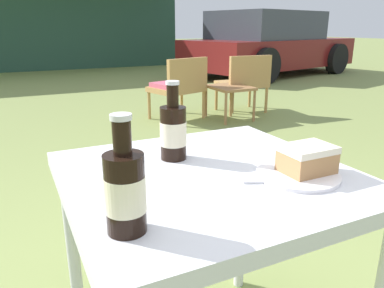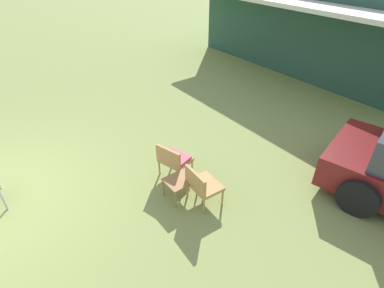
# 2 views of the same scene
# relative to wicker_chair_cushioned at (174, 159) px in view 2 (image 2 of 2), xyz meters

# --- Properties ---
(cabin_building) EXTENTS (8.96, 4.47, 2.91)m
(cabin_building) POSITION_rel_wicker_chair_cushioned_xyz_m (-1.85, 7.72, 1.05)
(cabin_building) COLOR #284C3D
(cabin_building) RESTS_ON ground_plane
(wicker_chair_cushioned) EXTENTS (0.67, 0.60, 0.73)m
(wicker_chair_cushioned) POSITION_rel_wicker_chair_cushioned_xyz_m (0.00, 0.00, 0.00)
(wicker_chair_cushioned) COLOR #B2844C
(wicker_chair_cushioned) RESTS_ON ground_plane
(wicker_chair_plain) EXTENTS (0.59, 0.49, 0.73)m
(wicker_chair_plain) POSITION_rel_wicker_chair_cushioned_xyz_m (0.89, -0.02, 0.00)
(wicker_chair_plain) COLOR #B2844C
(wicker_chair_plain) RESTS_ON ground_plane
(garden_side_table) EXTENTS (0.43, 0.52, 0.39)m
(garden_side_table) POSITION_rel_wicker_chair_cushioned_xyz_m (0.55, -0.24, -0.07)
(garden_side_table) COLOR #996B42
(garden_side_table) RESTS_ON ground_plane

